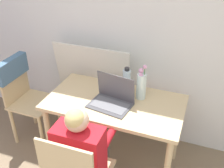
# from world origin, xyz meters

# --- Properties ---
(wall_back) EXTENTS (6.40, 0.05, 2.50)m
(wall_back) POSITION_xyz_m (0.00, 2.23, 1.25)
(wall_back) COLOR white
(wall_back) RESTS_ON ground_plane
(dining_table) EXTENTS (1.14, 0.62, 0.72)m
(dining_table) POSITION_xyz_m (-0.00, 1.67, 0.62)
(dining_table) COLOR #D6B784
(dining_table) RESTS_ON ground_plane
(chair_spare) EXTENTS (0.43, 0.40, 0.90)m
(chair_spare) POSITION_xyz_m (-1.02, 1.74, 0.60)
(chair_spare) COLOR #D6B784
(chair_spare) RESTS_ON ground_plane
(person_seated) EXTENTS (0.35, 0.43, 1.01)m
(person_seated) POSITION_xyz_m (-0.05, 1.15, 0.63)
(person_seated) COLOR red
(person_seated) RESTS_ON ground_plane
(laptop) EXTENTS (0.36, 0.28, 0.24)m
(laptop) POSITION_xyz_m (-0.01, 1.63, 0.78)
(laptop) COLOR #4C4C51
(laptop) RESTS_ON dining_table
(flower_vase) EXTENTS (0.08, 0.08, 0.31)m
(flower_vase) POSITION_xyz_m (0.19, 1.80, 0.85)
(flower_vase) COLOR silver
(flower_vase) RESTS_ON dining_table
(water_bottle) EXTENTS (0.07, 0.07, 0.25)m
(water_bottle) POSITION_xyz_m (0.05, 1.81, 0.84)
(water_bottle) COLOR silver
(water_bottle) RESTS_ON dining_table
(cardboard_panel) EXTENTS (0.79, 0.16, 1.01)m
(cardboard_panel) POSITION_xyz_m (-0.39, 2.09, 0.50)
(cardboard_panel) COLOR silver
(cardboard_panel) RESTS_ON ground_plane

